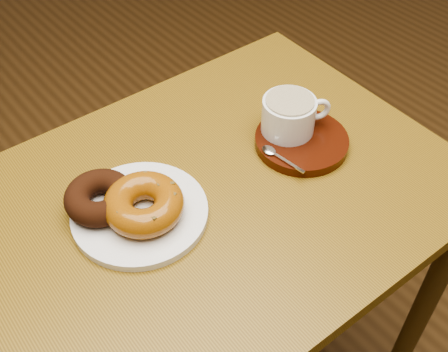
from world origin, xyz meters
TOP-DOWN VIEW (x-y plane):
  - cafe_table at (0.00, 0.09)m, footprint 0.82×0.62m
  - donut_plate at (-0.12, 0.12)m, footprint 0.24×0.24m
  - donut_cinnamon at (-0.16, 0.16)m, footprint 0.12×0.12m
  - donut_caramel at (-0.12, 0.11)m, footprint 0.16×0.16m
  - saucer at (0.19, 0.08)m, footprint 0.17×0.17m
  - coffee_cup at (0.19, 0.11)m, footprint 0.12×0.09m
  - teaspoon at (0.12, 0.08)m, footprint 0.02×0.09m

SIDE VIEW (x-z plane):
  - cafe_table at x=0.00m, z-range 0.26..1.01m
  - donut_plate at x=-0.12m, z-range 0.76..0.77m
  - saucer at x=0.19m, z-range 0.76..0.77m
  - teaspoon at x=0.12m, z-range 0.77..0.78m
  - donut_cinnamon at x=-0.16m, z-range 0.77..0.81m
  - donut_caramel at x=-0.12m, z-range 0.77..0.82m
  - coffee_cup at x=0.19m, z-range 0.77..0.84m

